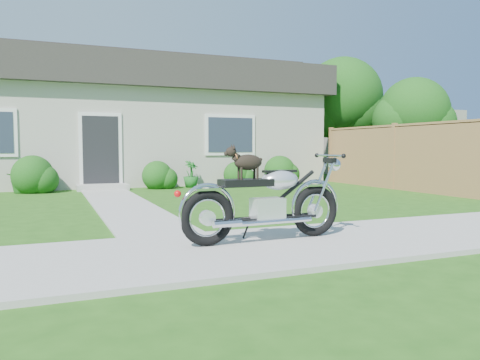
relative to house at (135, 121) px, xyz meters
name	(u,v)px	position (x,y,z in m)	size (l,w,h in m)	color
ground	(303,244)	(0.00, -11.99, -2.16)	(80.00, 80.00, 0.00)	#235114
sidewalk	(303,243)	(0.00, -11.99, -2.14)	(24.00, 2.20, 0.04)	#9E9B93
walkway	(121,204)	(-1.50, -6.99, -2.14)	(1.20, 8.00, 0.03)	#9E9B93
house	(135,121)	(0.00, 0.00, 0.00)	(12.60, 7.03, 4.50)	#B0AB9F
fence	(394,157)	(6.30, -6.24, -1.22)	(0.12, 6.62, 1.90)	#9F7647
tree_near	(418,116)	(8.57, -4.74, 0.10)	(2.40, 2.30, 3.53)	#3D2B1C
tree_far	(346,101)	(7.76, -1.78, 0.83)	(3.04, 3.04, 4.66)	#3D2B1C
shrub_row	(133,175)	(-0.68, -3.49, -1.74)	(10.51, 1.08, 1.08)	#1A4C14
potted_plant_left	(20,178)	(-3.60, -3.44, -1.77)	(0.70, 0.61, 0.78)	#195015
potted_plant_right	(191,174)	(1.06, -3.44, -1.76)	(0.45, 0.45, 0.80)	#1A601E
motorcycle_with_dog	(267,200)	(-0.40, -11.78, -1.60)	(2.22, 0.60, 1.17)	black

